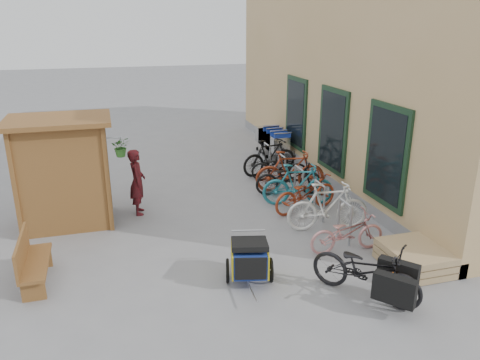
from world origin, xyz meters
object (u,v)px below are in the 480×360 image
object	(u,v)px
kiosk	(58,157)
bike_3	(298,185)
bike_6	(279,167)
child_trailer	(249,258)
cargo_bike	(368,271)
shopping_carts	(272,139)
bike_5	(290,171)
bike_0	(347,232)
bike_7	(270,157)
bench	(31,260)
bike_4	(289,178)
pallet_stack	(415,258)
bike_1	(328,207)
bike_2	(306,193)
person_kiosk	(137,182)

from	to	relation	value
kiosk	bike_3	size ratio (longest dim) A/B	1.42
bike_6	bike_3	bearing A→B (deg)	-169.13
child_trailer	cargo_bike	distance (m)	1.99
shopping_carts	bike_5	world-z (taller)	bike_5
bike_0	bike_7	size ratio (longest dim) A/B	0.87
bike_5	bench	bearing A→B (deg)	127.42
bike_4	bike_5	world-z (taller)	bike_5
kiosk	cargo_bike	world-z (taller)	kiosk
pallet_stack	bike_0	bearing A→B (deg)	133.14
pallet_stack	bike_7	world-z (taller)	bike_7
bike_5	bike_7	size ratio (longest dim) A/B	1.04
kiosk	bike_1	size ratio (longest dim) A/B	1.38
shopping_carts	bike_1	world-z (taller)	bike_1
pallet_stack	bike_2	xyz separation A→B (m)	(-0.83, 3.08, 0.25)
bike_1	child_trailer	bearing A→B (deg)	132.98
bike_5	bike_7	bearing A→B (deg)	11.77
bike_1	bike_6	bearing A→B (deg)	5.58
child_trailer	bike_1	size ratio (longest dim) A/B	0.78
bike_2	bike_7	size ratio (longest dim) A/B	0.98
shopping_carts	cargo_bike	size ratio (longest dim) A/B	1.05
child_trailer	bike_6	xyz separation A→B (m)	(2.40, 4.91, -0.04)
kiosk	bike_5	size ratio (longest dim) A/B	1.35
bike_0	bike_4	bearing A→B (deg)	-1.35
bike_2	bike_5	bearing A→B (deg)	-21.45
cargo_bike	bike_7	bearing A→B (deg)	45.66
child_trailer	bike_1	distance (m)	2.72
bench	bike_1	bearing A→B (deg)	5.22
bike_3	bike_7	bearing A→B (deg)	9.27
bike_1	bike_2	size ratio (longest dim) A/B	1.03
shopping_carts	bike_6	size ratio (longest dim) A/B	1.24
bike_4	person_kiosk	bearing A→B (deg)	102.92
pallet_stack	bench	xyz separation A→B (m)	(-6.67, 1.36, 0.24)
bike_4	pallet_stack	bearing A→B (deg)	-159.17
bike_0	bike_7	xyz separation A→B (m)	(0.18, 5.03, 0.13)
bike_1	bike_6	distance (m)	3.37
kiosk	bike_4	xyz separation A→B (m)	(5.49, 0.36, -1.09)
bike_6	bike_0	bearing A→B (deg)	-165.85
person_kiosk	bike_3	xyz separation A→B (m)	(3.80, -0.55, -0.25)
bike_0	bike_5	xyz separation A→B (m)	(0.22, 3.53, 0.15)
bike_3	bike_7	distance (m)	2.47
cargo_bike	bike_2	size ratio (longest dim) A/B	1.06
cargo_bike	bike_6	distance (m)	5.98
kiosk	bench	size ratio (longest dim) A/B	1.77
cargo_bike	bike_1	distance (m)	2.63
cargo_bike	bike_3	distance (m)	4.14
bike_2	bike_7	bearing A→B (deg)	-17.02
person_kiosk	bike_6	bearing A→B (deg)	-69.36
cargo_bike	bike_4	size ratio (longest dim) A/B	1.06
bike_6	bike_7	bearing A→B (deg)	22.73
bike_7	bike_0	bearing A→B (deg)	165.16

